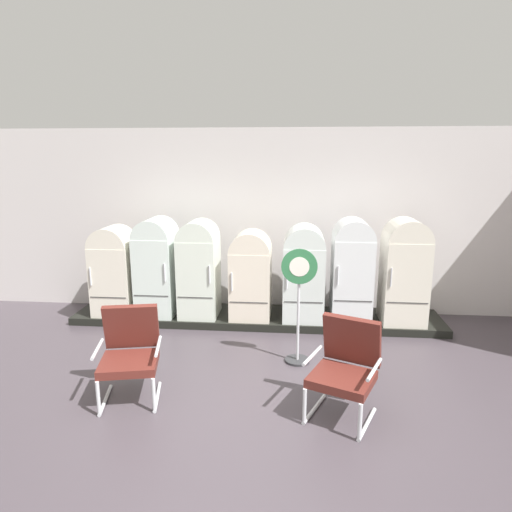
{
  "coord_description": "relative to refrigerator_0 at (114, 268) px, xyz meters",
  "views": [
    {
      "loc": [
        0.61,
        -3.68,
        2.61
      ],
      "look_at": [
        0.02,
        2.75,
        1.14
      ],
      "focal_mm": 31.0,
      "sensor_mm": 36.0,
      "label": 1
    }
  ],
  "objects": [
    {
      "name": "refrigerator_5",
      "position": [
        3.73,
        0.03,
        0.09
      ],
      "size": [
        0.59,
        0.67,
        1.58
      ],
      "color": "white",
      "rests_on": "display_plinth"
    },
    {
      "name": "refrigerator_3",
      "position": [
        2.19,
        0.01,
        -0.02
      ],
      "size": [
        0.62,
        0.64,
        1.37
      ],
      "color": "silver",
      "rests_on": "display_plinth"
    },
    {
      "name": "back_wall",
      "position": [
        2.26,
        0.77,
        0.67
      ],
      "size": [
        11.76,
        0.12,
        3.05
      ],
      "color": "silver",
      "rests_on": "ground"
    },
    {
      "name": "sign_stand",
      "position": [
        2.92,
        -1.27,
        -0.14
      ],
      "size": [
        0.45,
        0.32,
        1.5
      ],
      "color": "#2D2D30",
      "rests_on": "ground"
    },
    {
      "name": "refrigerator_0",
      "position": [
        0.0,
        0.0,
        0.0
      ],
      "size": [
        0.62,
        0.62,
        1.42
      ],
      "color": "silver",
      "rests_on": "display_plinth"
    },
    {
      "name": "ground",
      "position": [
        2.26,
        -2.89,
        -0.89
      ],
      "size": [
        12.0,
        10.0,
        0.05
      ],
      "primitive_type": "cube",
      "color": "#433B42"
    },
    {
      "name": "display_plinth",
      "position": [
        2.26,
        0.14,
        -0.81
      ],
      "size": [
        5.84,
        0.95,
        0.12
      ],
      "primitive_type": "cube",
      "color": "black",
      "rests_on": "ground"
    },
    {
      "name": "refrigerator_2",
      "position": [
        1.37,
        0.03,
        0.06
      ],
      "size": [
        0.59,
        0.67,
        1.52
      ],
      "color": "silver",
      "rests_on": "display_plinth"
    },
    {
      "name": "refrigerator_6",
      "position": [
        4.51,
        0.02,
        0.1
      ],
      "size": [
        0.64,
        0.65,
        1.59
      ],
      "color": "silver",
      "rests_on": "display_plinth"
    },
    {
      "name": "refrigerator_4",
      "position": [
        3.0,
        0.04,
        0.03
      ],
      "size": [
        0.62,
        0.69,
        1.47
      ],
      "color": "silver",
      "rests_on": "display_plinth"
    },
    {
      "name": "refrigerator_1",
      "position": [
        0.69,
        0.05,
        0.08
      ],
      "size": [
        0.59,
        0.72,
        1.55
      ],
      "color": "silver",
      "rests_on": "display_plinth"
    },
    {
      "name": "armchair_left",
      "position": [
        1.09,
        -2.24,
        -0.32
      ],
      "size": [
        0.75,
        0.79,
        1.01
      ],
      "color": "silver",
      "rests_on": "ground"
    },
    {
      "name": "armchair_right",
      "position": [
        3.4,
        -2.39,
        -0.32
      ],
      "size": [
        0.83,
        0.86,
        1.01
      ],
      "color": "silver",
      "rests_on": "ground"
    }
  ]
}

